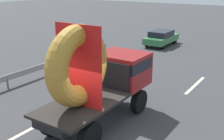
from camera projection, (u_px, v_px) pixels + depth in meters
ground_plane at (91, 134)px, 10.16m from camera, size 120.00×120.00×0.00m
flatbed_truck at (101, 75)px, 10.55m from camera, size 2.02×5.25×3.99m
distant_sedan at (161, 37)px, 23.90m from camera, size 1.67×3.90×1.27m
guardrail at (34, 70)px, 15.77m from camera, size 0.10×14.26×0.71m
lane_dash_left_near at (20, 135)px, 10.10m from camera, size 0.16×2.37×0.01m
lane_dash_left_far at (135, 73)px, 16.90m from camera, size 0.16×2.84×0.01m
lane_dash_right_far at (195, 85)px, 14.89m from camera, size 0.16×3.00×0.01m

